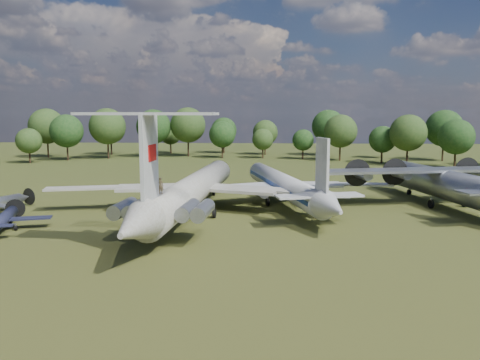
# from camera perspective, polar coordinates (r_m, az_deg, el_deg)

# --- Properties ---
(ground) EXTENTS (300.00, 300.00, 0.00)m
(ground) POSITION_cam_1_polar(r_m,az_deg,el_deg) (65.74, -8.53, -3.88)
(ground) COLOR #213B13
(ground) RESTS_ON ground
(il62_airliner) EXTENTS (45.94, 57.58, 5.36)m
(il62_airliner) POSITION_cam_1_polar(r_m,az_deg,el_deg) (63.54, -5.63, -1.78)
(il62_airliner) COLOR silver
(il62_airliner) RESTS_ON ground
(tu104_jet) EXTENTS (44.38, 52.67, 4.57)m
(tu104_jet) POSITION_cam_1_polar(r_m,az_deg,el_deg) (70.49, 5.32, -1.11)
(tu104_jet) COLOR silver
(tu104_jet) RESTS_ON ground
(an12_transport) EXTENTS (44.56, 47.95, 5.44)m
(an12_transport) POSITION_cam_1_polar(r_m,az_deg,el_deg) (74.83, 23.65, -0.89)
(an12_transport) COLOR #A3A5AA
(an12_transport) RESTS_ON ground
(small_prop_west) EXTENTS (14.09, 16.59, 2.08)m
(small_prop_west) POSITION_cam_1_polar(r_m,az_deg,el_deg) (61.21, -26.87, -4.58)
(small_prop_west) COLOR black
(small_prop_west) RESTS_ON ground
(person_on_il62) EXTENTS (0.71, 0.54, 1.75)m
(person_on_il62) POSITION_cam_1_polar(r_m,az_deg,el_deg) (48.67, -9.66, -0.67)
(person_on_il62) COLOR olive
(person_on_il62) RESTS_ON il62_airliner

